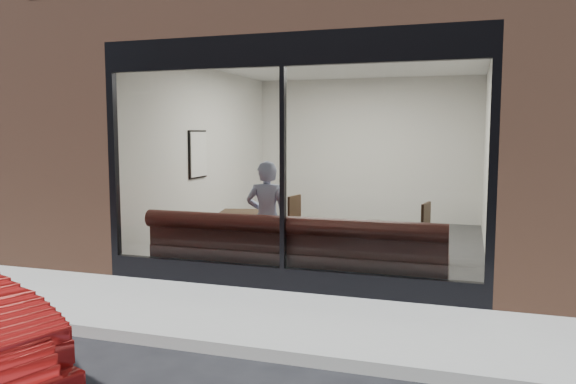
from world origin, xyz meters
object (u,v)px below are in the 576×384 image
(person, at_px, (267,218))
(cafe_table_right, at_px, (361,225))
(banquette, at_px, (293,266))
(cafe_chair_right, at_px, (413,248))
(cafe_chair_left, at_px, (284,236))
(cafe_table_left, at_px, (242,213))

(person, xyz_separation_m, cafe_table_right, (1.29, 0.24, -0.06))
(banquette, height_order, cafe_chair_right, banquette)
(cafe_chair_left, xyz_separation_m, cafe_chair_right, (2.17, -0.33, 0.00))
(banquette, relative_size, cafe_chair_left, 9.24)
(cafe_table_left, relative_size, cafe_chair_right, 1.68)
(cafe_chair_right, bearing_deg, person, 44.78)
(cafe_chair_left, bearing_deg, cafe_table_left, 74.34)
(cafe_chair_left, relative_size, cafe_chair_right, 1.04)
(person, height_order, cafe_table_left, person)
(cafe_chair_left, height_order, cafe_chair_right, same)
(cafe_chair_left, bearing_deg, cafe_chair_right, -179.54)
(cafe_table_right, height_order, cafe_chair_left, cafe_table_right)
(cafe_table_left, height_order, cafe_table_right, cafe_table_left)
(cafe_table_right, xyz_separation_m, cafe_chair_right, (0.60, 1.05, -0.50))
(banquette, height_order, cafe_table_left, cafe_table_left)
(cafe_chair_left, bearing_deg, banquette, 120.40)
(banquette, relative_size, person, 2.49)
(person, relative_size, cafe_table_left, 2.30)
(person, bearing_deg, cafe_chair_right, -155.42)
(cafe_table_left, height_order, cafe_chair_left, cafe_table_left)
(person, bearing_deg, cafe_table_left, -57.41)
(cafe_chair_right, bearing_deg, cafe_chair_left, 1.88)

